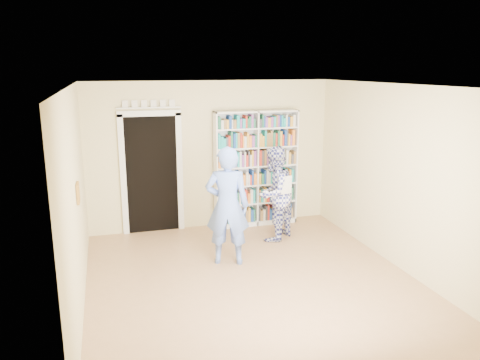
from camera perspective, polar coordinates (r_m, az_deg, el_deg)
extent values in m
plane|color=#A1774E|center=(6.73, 1.50, -12.18)|extent=(5.00, 5.00, 0.00)
plane|color=white|center=(6.07, 1.66, 11.44)|extent=(5.00, 5.00, 0.00)
plane|color=beige|center=(8.62, -3.50, 3.03)|extent=(4.50, 0.00, 4.50)
plane|color=beige|center=(6.00, -19.38, -2.45)|extent=(0.00, 5.00, 5.00)
plane|color=beige|center=(7.26, 18.75, 0.31)|extent=(0.00, 5.00, 5.00)
cube|color=white|center=(8.74, 1.95, 1.38)|extent=(1.57, 0.29, 2.16)
cube|color=white|center=(8.74, 1.95, 1.38)|extent=(0.02, 0.29, 2.16)
cube|color=black|center=(8.50, -10.69, 0.60)|extent=(0.90, 0.03, 2.10)
cube|color=white|center=(8.46, -14.05, 0.35)|extent=(0.10, 0.06, 2.20)
cube|color=white|center=(8.55, -7.35, 0.79)|extent=(0.10, 0.06, 2.20)
cube|color=white|center=(8.31, -11.02, 7.98)|extent=(1.10, 0.06, 0.10)
cube|color=white|center=(8.30, -11.04, 8.66)|extent=(1.10, 0.08, 0.02)
cube|color=brown|center=(6.18, -19.15, -1.50)|extent=(0.03, 0.25, 0.25)
imported|color=#6586E1|center=(7.01, -1.56, -3.18)|extent=(0.76, 0.61, 1.81)
imported|color=navy|center=(8.03, 4.14, -1.67)|extent=(1.01, 0.98, 1.64)
cube|color=white|center=(7.81, 5.68, -0.61)|extent=(0.21, 0.06, 0.30)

